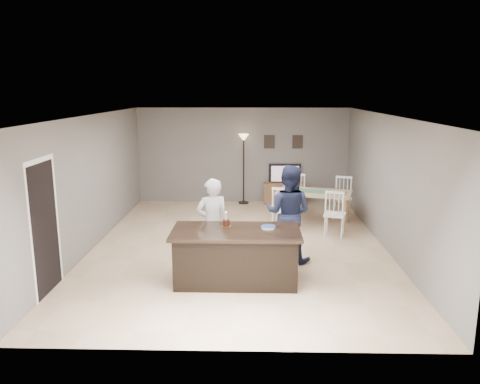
{
  "coord_description": "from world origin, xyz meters",
  "views": [
    {
      "loc": [
        0.26,
        -9.27,
        3.19
      ],
      "look_at": [
        0.03,
        -0.3,
        1.22
      ],
      "focal_mm": 35.0,
      "sensor_mm": 36.0,
      "label": 1
    }
  ],
  "objects_px": {
    "tv_console": "(285,193)",
    "television": "(285,173)",
    "kitchen_island": "(236,256)",
    "floor_lamp": "(244,150)",
    "dining_table": "(314,197)",
    "woman": "(212,223)",
    "plate_stack": "(268,227)",
    "man": "(288,213)",
    "birthday_cake": "(226,223)"
  },
  "relations": [
    {
      "from": "kitchen_island",
      "to": "plate_stack",
      "type": "xyz_separation_m",
      "value": [
        0.54,
        0.13,
        0.47
      ]
    },
    {
      "from": "television",
      "to": "floor_lamp",
      "type": "xyz_separation_m",
      "value": [
        -1.17,
        -0.05,
        0.67
      ]
    },
    {
      "from": "kitchen_island",
      "to": "television",
      "type": "relative_size",
      "value": 2.35
    },
    {
      "from": "kitchen_island",
      "to": "birthday_cake",
      "type": "distance_m",
      "value": 0.59
    },
    {
      "from": "kitchen_island",
      "to": "floor_lamp",
      "type": "xyz_separation_m",
      "value": [
        0.03,
        5.59,
        1.08
      ]
    },
    {
      "from": "kitchen_island",
      "to": "birthday_cake",
      "type": "bearing_deg",
      "value": 127.21
    },
    {
      "from": "woman",
      "to": "kitchen_island",
      "type": "bearing_deg",
      "value": 104.97
    },
    {
      "from": "dining_table",
      "to": "floor_lamp",
      "type": "bearing_deg",
      "value": 146.02
    },
    {
      "from": "birthday_cake",
      "to": "dining_table",
      "type": "relative_size",
      "value": 0.11
    },
    {
      "from": "tv_console",
      "to": "television",
      "type": "xyz_separation_m",
      "value": [
        0.0,
        0.07,
        0.56
      ]
    },
    {
      "from": "tv_console",
      "to": "dining_table",
      "type": "relative_size",
      "value": 0.51
    },
    {
      "from": "television",
      "to": "plate_stack",
      "type": "distance_m",
      "value": 5.55
    },
    {
      "from": "kitchen_island",
      "to": "dining_table",
      "type": "distance_m",
      "value": 3.9
    },
    {
      "from": "kitchen_island",
      "to": "tv_console",
      "type": "distance_m",
      "value": 5.7
    },
    {
      "from": "kitchen_island",
      "to": "man",
      "type": "bearing_deg",
      "value": 47.6
    },
    {
      "from": "television",
      "to": "woman",
      "type": "xyz_separation_m",
      "value": [
        -1.65,
        -4.96,
        -0.04
      ]
    },
    {
      "from": "television",
      "to": "floor_lamp",
      "type": "height_order",
      "value": "floor_lamp"
    },
    {
      "from": "man",
      "to": "plate_stack",
      "type": "relative_size",
      "value": 7.48
    },
    {
      "from": "kitchen_island",
      "to": "woman",
      "type": "height_order",
      "value": "woman"
    },
    {
      "from": "television",
      "to": "birthday_cake",
      "type": "xyz_separation_m",
      "value": [
        -1.38,
        -5.41,
        0.1
      ]
    },
    {
      "from": "birthday_cake",
      "to": "floor_lamp",
      "type": "distance_m",
      "value": 5.39
    },
    {
      "from": "kitchen_island",
      "to": "plate_stack",
      "type": "bearing_deg",
      "value": 13.7
    },
    {
      "from": "television",
      "to": "dining_table",
      "type": "height_order",
      "value": "television"
    },
    {
      "from": "tv_console",
      "to": "plate_stack",
      "type": "distance_m",
      "value": 5.51
    },
    {
      "from": "dining_table",
      "to": "floor_lamp",
      "type": "relative_size",
      "value": 1.18
    },
    {
      "from": "tv_console",
      "to": "birthday_cake",
      "type": "height_order",
      "value": "birthday_cake"
    },
    {
      "from": "woman",
      "to": "floor_lamp",
      "type": "relative_size",
      "value": 0.83
    },
    {
      "from": "dining_table",
      "to": "woman",
      "type": "bearing_deg",
      "value": -111.46
    },
    {
      "from": "kitchen_island",
      "to": "dining_table",
      "type": "height_order",
      "value": "dining_table"
    },
    {
      "from": "tv_console",
      "to": "television",
      "type": "height_order",
      "value": "television"
    },
    {
      "from": "kitchen_island",
      "to": "television",
      "type": "height_order",
      "value": "television"
    },
    {
      "from": "kitchen_island",
      "to": "plate_stack",
      "type": "relative_size",
      "value": 8.75
    },
    {
      "from": "tv_console",
      "to": "floor_lamp",
      "type": "height_order",
      "value": "floor_lamp"
    },
    {
      "from": "television",
      "to": "plate_stack",
      "type": "height_order",
      "value": "television"
    },
    {
      "from": "kitchen_island",
      "to": "floor_lamp",
      "type": "relative_size",
      "value": 1.08
    },
    {
      "from": "tv_console",
      "to": "man",
      "type": "height_order",
      "value": "man"
    },
    {
      "from": "man",
      "to": "plate_stack",
      "type": "bearing_deg",
      "value": 85.44
    },
    {
      "from": "tv_console",
      "to": "plate_stack",
      "type": "height_order",
      "value": "plate_stack"
    },
    {
      "from": "woman",
      "to": "birthday_cake",
      "type": "xyz_separation_m",
      "value": [
        0.28,
        -0.44,
        0.14
      ]
    },
    {
      "from": "television",
      "to": "plate_stack",
      "type": "xyz_separation_m",
      "value": [
        -0.66,
        -5.51,
        0.06
      ]
    },
    {
      "from": "tv_console",
      "to": "floor_lamp",
      "type": "xyz_separation_m",
      "value": [
        -1.17,
        0.02,
        1.24
      ]
    },
    {
      "from": "birthday_cake",
      "to": "plate_stack",
      "type": "xyz_separation_m",
      "value": [
        0.72,
        -0.1,
        -0.04
      ]
    },
    {
      "from": "tv_console",
      "to": "television",
      "type": "distance_m",
      "value": 0.57
    },
    {
      "from": "woman",
      "to": "man",
      "type": "bearing_deg",
      "value": 175.72
    },
    {
      "from": "tv_console",
      "to": "birthday_cake",
      "type": "distance_m",
      "value": 5.55
    },
    {
      "from": "tv_console",
      "to": "woman",
      "type": "relative_size",
      "value": 0.73
    },
    {
      "from": "woman",
      "to": "dining_table",
      "type": "bearing_deg",
      "value": -147.03
    },
    {
      "from": "tv_console",
      "to": "dining_table",
      "type": "height_order",
      "value": "dining_table"
    },
    {
      "from": "tv_console",
      "to": "man",
      "type": "bearing_deg",
      "value": -93.16
    },
    {
      "from": "plate_stack",
      "to": "dining_table",
      "type": "relative_size",
      "value": 0.11
    }
  ]
}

